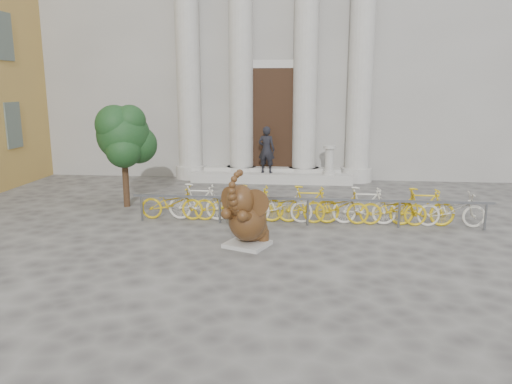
# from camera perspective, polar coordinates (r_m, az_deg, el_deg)

# --- Properties ---
(ground) EXTENTS (80.00, 80.00, 0.00)m
(ground) POSITION_cam_1_polar(r_m,az_deg,el_deg) (9.91, -2.07, -9.02)
(ground) COLOR #474442
(ground) RESTS_ON ground
(classical_building) EXTENTS (22.00, 10.70, 12.00)m
(classical_building) POSITION_cam_1_polar(r_m,az_deg,el_deg) (24.25, 2.86, 17.79)
(classical_building) COLOR gray
(classical_building) RESTS_ON ground
(entrance_steps) EXTENTS (6.00, 1.20, 0.36)m
(entrance_steps) POSITION_cam_1_polar(r_m,az_deg,el_deg) (18.91, 1.80, 1.76)
(entrance_steps) COLOR #A8A59E
(entrance_steps) RESTS_ON ground
(elephant_statue) EXTENTS (1.22, 1.43, 1.80)m
(elephant_statue) POSITION_cam_1_polar(r_m,az_deg,el_deg) (11.16, -1.08, -3.04)
(elephant_statue) COLOR #A8A59E
(elephant_statue) RESTS_ON ground
(bike_rack) EXTENTS (9.26, 0.53, 1.00)m
(bike_rack) POSITION_cam_1_polar(r_m,az_deg,el_deg) (13.20, 5.95, -1.42)
(bike_rack) COLOR slate
(bike_rack) RESTS_ON ground
(tree) EXTENTS (1.75, 1.59, 3.03)m
(tree) POSITION_cam_1_polar(r_m,az_deg,el_deg) (15.13, -14.84, 6.17)
(tree) COLOR #332114
(tree) RESTS_ON ground
(pedestrian) EXTENTS (0.71, 0.54, 1.74)m
(pedestrian) POSITION_cam_1_polar(r_m,az_deg,el_deg) (18.58, 1.21, 4.85)
(pedestrian) COLOR black
(pedestrian) RESTS_ON entrance_steps
(balustrade_post) EXTENTS (0.43, 0.43, 1.06)m
(balustrade_post) POSITION_cam_1_polar(r_m,az_deg,el_deg) (18.48, 8.36, 3.50)
(balustrade_post) COLOR #A8A59E
(balustrade_post) RESTS_ON entrance_steps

